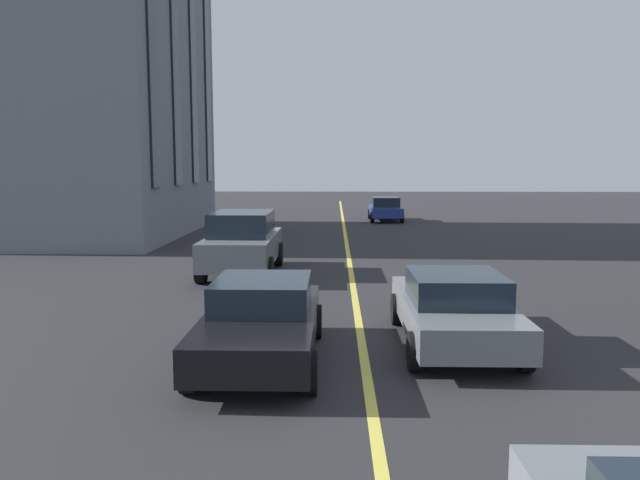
{
  "coord_description": "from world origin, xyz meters",
  "views": [
    {
      "loc": [
        4.27,
        0.51,
        3.28
      ],
      "look_at": [
        16.45,
        0.8,
        1.79
      ],
      "focal_mm": 34.47,
      "sensor_mm": 36.0,
      "label": 1
    }
  ],
  "objects_px": {
    "car_grey_mid": "(243,242)",
    "car_black_parked_b": "(262,320)",
    "car_blue_parked_a": "(385,209)",
    "car_grey_trailing": "(454,308)"
  },
  "relations": [
    {
      "from": "car_blue_parked_a",
      "to": "car_grey_mid",
      "type": "height_order",
      "value": "car_grey_mid"
    },
    {
      "from": "car_black_parked_b",
      "to": "car_grey_mid",
      "type": "bearing_deg",
      "value": 10.62
    },
    {
      "from": "car_blue_parked_a",
      "to": "car_black_parked_b",
      "type": "height_order",
      "value": "car_blue_parked_a"
    },
    {
      "from": "car_grey_trailing",
      "to": "car_grey_mid",
      "type": "height_order",
      "value": "car_grey_mid"
    },
    {
      "from": "car_blue_parked_a",
      "to": "car_black_parked_b",
      "type": "relative_size",
      "value": 0.89
    },
    {
      "from": "car_grey_trailing",
      "to": "car_black_parked_b",
      "type": "bearing_deg",
      "value": 105.56
    },
    {
      "from": "car_grey_trailing",
      "to": "car_black_parked_b",
      "type": "relative_size",
      "value": 1.0
    },
    {
      "from": "car_grey_mid",
      "to": "car_black_parked_b",
      "type": "relative_size",
      "value": 1.07
    },
    {
      "from": "car_blue_parked_a",
      "to": "car_black_parked_b",
      "type": "distance_m",
      "value": 26.43
    },
    {
      "from": "car_grey_trailing",
      "to": "car_grey_mid",
      "type": "relative_size",
      "value": 0.94
    }
  ]
}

